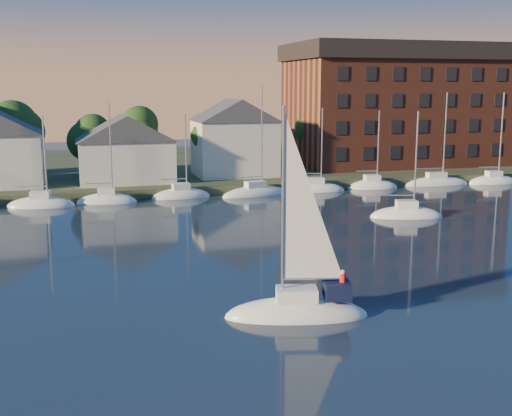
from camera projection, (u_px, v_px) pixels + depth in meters
name	position (u px, v px, depth m)	size (l,w,h in m)	color
ground	(404.00, 400.00, 25.70)	(260.00, 260.00, 0.00)	black
shoreline_land	(157.00, 170.00, 96.48)	(160.00, 50.00, 2.00)	#323C23
wooden_dock	(183.00, 194.00, 74.78)	(120.00, 3.00, 1.00)	brown
clubhouse_centre	(125.00, 148.00, 76.90)	(11.55, 8.40, 8.08)	white
clubhouse_east	(234.00, 137.00, 82.45)	(10.50, 8.40, 9.80)	white
condo_block	(395.00, 104.00, 94.45)	(31.00, 17.00, 17.40)	brown
tree_line	(183.00, 126.00, 84.36)	(93.40, 5.40, 8.90)	#322417
moored_fleet	(222.00, 196.00, 73.02)	(95.50, 2.40, 12.05)	white
hero_sailboat	(299.00, 307.00, 34.82)	(8.22, 4.32, 12.50)	white
drifting_sailboat_right	(406.00, 216.00, 61.48)	(7.37, 4.13, 11.20)	white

